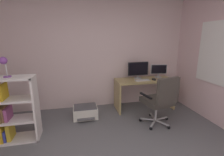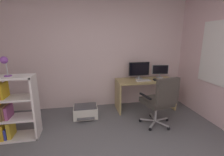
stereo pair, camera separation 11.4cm
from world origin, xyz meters
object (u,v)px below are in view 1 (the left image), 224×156
Objects in this scene: keyboard at (142,80)px; bookshelf at (5,111)px; monitor_main at (138,69)px; desk_lamp at (4,63)px; printer at (85,112)px; desk at (144,87)px; monitor_secondary at (159,70)px; office_chair at (160,99)px; computer_mouse at (154,79)px.

bookshelf reaches higher than keyboard.
monitor_main reaches higher than keyboard.
printer is (1.21, 0.55, -1.19)m from desk_lamp.
printer is at bearing -178.74° from keyboard.
desk is 0.46m from monitor_main.
bookshelf is (-2.62, -0.88, -0.43)m from monitor_main.
keyboard is at bearing -155.75° from monitor_secondary.
desk is at bearing 15.37° from bookshelf.
office_chair is at bearing -115.27° from monitor_secondary.
keyboard is 0.31× the size of bookshelf.
desk is 0.58m from monitor_secondary.
desk reaches higher than printer.
computer_mouse is (0.18, -0.11, 0.21)m from desk.
office_chair is (-0.23, -0.75, -0.18)m from computer_mouse.
bookshelf is (-2.75, -0.75, -0.00)m from desk.
computer_mouse reaches higher than printer.
desk is at bearing 43.36° from keyboard.
monitor_secondary is 0.37× the size of bookshelf.
monitor_secondary is at bearing 16.05° from desk_lamp.
office_chair is (-0.46, -0.98, -0.35)m from monitor_secondary.
desk_lamp reaches higher than monitor_main.
keyboard is (-0.52, -0.24, -0.18)m from monitor_secondary.
desk is 4.38× the size of desk_lamp.
desk is 2.68× the size of monitor_main.
desk is 1.26× the size of bookshelf.
bookshelf reaches higher than office_chair.
printer is at bearing 22.77° from bookshelf.
desk_lamp is at bearing -169.39° from computer_mouse.
computer_mouse is 1.74m from printer.
monitor_secondary reaches higher than office_chair.
computer_mouse is at bearing -30.63° from desk.
monitor_secondary is 1.20× the size of keyboard.
monitor_main reaches higher than computer_mouse.
keyboard is 0.66× the size of printer.
bookshelf is 3.46× the size of desk_lamp.
office_chair is 0.92× the size of bookshelf.
desk is 3.38× the size of monitor_secondary.
monitor_main is at bearing 135.15° from desk.
printer is (-1.33, -0.10, -0.61)m from keyboard.
monitor_secondary is 3.21m from desk_lamp.
office_chair is 3.20× the size of desk_lamp.
printer is (-1.62, -0.10, -0.62)m from computer_mouse.
monitor_main is 0.51× the size of office_chair.
monitor_main is 2.80m from bookshelf.
desk_lamp is at bearing -164.07° from desk.
monitor_secondary is (0.42, 0.13, 0.38)m from desk.
printer is at bearing -165.81° from monitor_main.
computer_mouse is 3.01m from bookshelf.
printer is at bearing 155.03° from office_chair.
monitor_main is 1.52× the size of keyboard.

